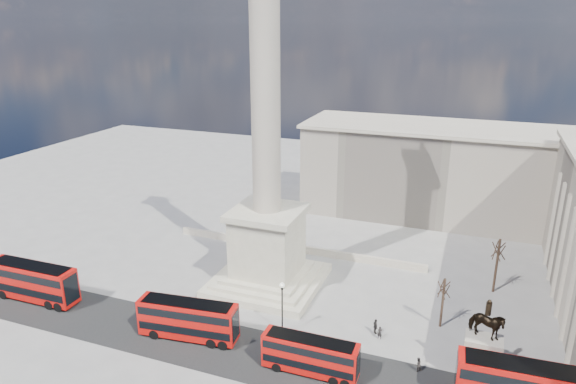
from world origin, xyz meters
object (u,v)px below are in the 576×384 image
(equestrian_statue, at_px, (482,352))
(pedestrian_crossing, at_px, (376,326))
(red_bus_a, at_px, (189,319))
(red_bus_b, at_px, (311,355))
(red_bus_e, at_px, (34,282))
(pedestrian_standing, at_px, (418,364))
(pedestrian_walking, at_px, (380,333))
(nelsons_column, at_px, (267,194))
(victorian_lamp, at_px, (282,304))

(equestrian_statue, distance_m, pedestrian_crossing, 12.27)
(red_bus_a, height_order, pedestrian_crossing, red_bus_a)
(red_bus_b, distance_m, red_bus_e, 37.51)
(pedestrian_standing, bearing_deg, pedestrian_walking, -83.92)
(red_bus_b, bearing_deg, pedestrian_walking, 56.38)
(nelsons_column, relative_size, pedestrian_crossing, 26.81)
(nelsons_column, xyz_separation_m, equestrian_statue, (27.34, -10.67, -9.73))
(red_bus_e, distance_m, victorian_lamp, 32.59)
(red_bus_e, bearing_deg, pedestrian_crossing, 9.89)
(red_bus_e, distance_m, pedestrian_walking, 43.54)
(pedestrian_walking, xyz_separation_m, pedestrian_crossing, (-0.66, 0.83, 0.16))
(nelsons_column, xyz_separation_m, pedestrian_walking, (16.70, -7.30, -12.15))
(red_bus_b, xyz_separation_m, red_bus_e, (-37.49, 1.18, 0.50))
(red_bus_b, bearing_deg, red_bus_a, 175.89)
(victorian_lamp, xyz_separation_m, pedestrian_crossing, (9.96, 3.79, -2.90))
(red_bus_a, relative_size, pedestrian_crossing, 6.17)
(victorian_lamp, height_order, pedestrian_crossing, victorian_lamp)
(victorian_lamp, distance_m, pedestrian_crossing, 11.04)
(red_bus_b, xyz_separation_m, pedestrian_walking, (5.42, 8.32, -1.32))
(red_bus_e, relative_size, equestrian_statue, 1.35)
(red_bus_e, height_order, equestrian_statue, equestrian_statue)
(red_bus_a, xyz_separation_m, equestrian_statue, (30.73, 4.04, 0.80))
(nelsons_column, height_order, red_bus_b, nelsons_column)
(victorian_lamp, relative_size, pedestrian_crossing, 3.50)
(red_bus_a, relative_size, equestrian_statue, 1.27)
(pedestrian_standing, bearing_deg, nelsons_column, -70.56)
(nelsons_column, distance_m, red_bus_b, 22.11)
(equestrian_statue, relative_size, pedestrian_crossing, 4.88)
(pedestrian_crossing, bearing_deg, nelsons_column, 36.43)
(red_bus_e, bearing_deg, nelsons_column, 28.07)
(pedestrian_standing, xyz_separation_m, pedestrian_crossing, (-5.39, 5.03, 0.14))
(equestrian_statue, height_order, pedestrian_crossing, equestrian_statue)
(red_bus_e, distance_m, pedestrian_crossing, 43.03)
(equestrian_statue, bearing_deg, red_bus_e, -175.97)
(nelsons_column, bearing_deg, pedestrian_standing, -28.21)
(red_bus_b, relative_size, pedestrian_standing, 6.24)
(victorian_lamp, xyz_separation_m, equestrian_statue, (21.26, -0.42, -0.64))
(nelsons_column, height_order, red_bus_a, nelsons_column)
(red_bus_e, xyz_separation_m, pedestrian_standing, (47.64, 2.95, -1.80))
(red_bus_a, relative_size, pedestrian_standing, 7.28)
(nelsons_column, bearing_deg, pedestrian_walking, -23.61)
(victorian_lamp, relative_size, equestrian_statue, 0.72)
(red_bus_a, xyz_separation_m, victorian_lamp, (9.48, 4.46, 1.44))
(red_bus_b, distance_m, equestrian_statue, 16.84)
(victorian_lamp, relative_size, pedestrian_standing, 4.13)
(nelsons_column, distance_m, victorian_lamp, 14.99)
(red_bus_a, xyz_separation_m, pedestrian_crossing, (19.44, 8.25, -1.46))
(pedestrian_walking, bearing_deg, victorian_lamp, -159.91)
(pedestrian_crossing, bearing_deg, equestrian_statue, -142.03)
(nelsons_column, distance_m, pedestrian_crossing, 21.05)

